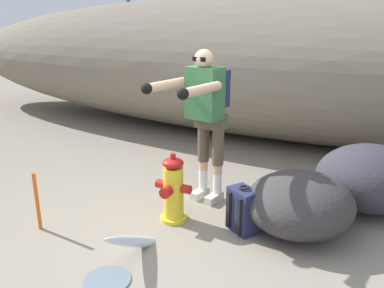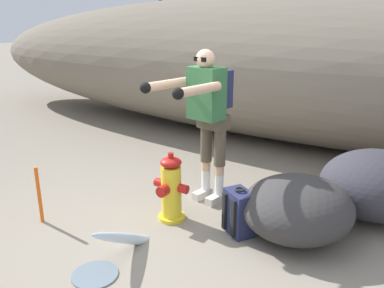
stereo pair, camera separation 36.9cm
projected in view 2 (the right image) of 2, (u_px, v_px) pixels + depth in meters
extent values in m
cube|color=gray|center=(155.00, 235.00, 3.83)|extent=(56.00, 56.00, 0.04)
ellipsoid|color=#756B5B|center=(291.00, 68.00, 6.59)|extent=(14.49, 3.20, 2.39)
cylinder|color=yellow|center=(172.00, 217.00, 4.10)|extent=(0.28, 0.28, 0.04)
cylinder|color=yellow|center=(171.00, 192.00, 4.01)|extent=(0.21, 0.21, 0.54)
ellipsoid|color=red|center=(171.00, 162.00, 3.91)|extent=(0.22, 0.22, 0.10)
cylinder|color=red|center=(171.00, 155.00, 3.89)|extent=(0.06, 0.06, 0.05)
cylinder|color=red|center=(159.00, 183.00, 4.07)|extent=(0.09, 0.09, 0.09)
cylinder|color=red|center=(183.00, 189.00, 3.92)|extent=(0.09, 0.09, 0.09)
cylinder|color=red|center=(163.00, 191.00, 3.87)|extent=(0.11, 0.09, 0.11)
ellipsoid|color=silver|center=(132.00, 239.00, 3.57)|extent=(0.10, 1.01, 0.66)
cylinder|color=slate|center=(95.00, 275.00, 3.20)|extent=(0.38, 0.38, 0.01)
cube|color=beige|center=(215.00, 199.00, 4.44)|extent=(0.15, 0.27, 0.09)
cylinder|color=white|center=(219.00, 184.00, 4.43)|extent=(0.10, 0.10, 0.24)
cylinder|color=#DBAD89|center=(219.00, 170.00, 4.38)|extent=(0.10, 0.10, 0.11)
cylinder|color=brown|center=(220.00, 146.00, 4.30)|extent=(0.13, 0.13, 0.44)
cube|color=beige|center=(202.00, 194.00, 4.57)|extent=(0.15, 0.27, 0.09)
cylinder|color=white|center=(206.00, 179.00, 4.56)|extent=(0.10, 0.10, 0.24)
cylinder|color=#DBAD89|center=(206.00, 165.00, 4.51)|extent=(0.10, 0.10, 0.11)
cylinder|color=brown|center=(206.00, 143.00, 4.42)|extent=(0.13, 0.13, 0.44)
cube|color=brown|center=(213.00, 121.00, 4.28)|extent=(0.35, 0.26, 0.16)
cube|color=#336B3D|center=(206.00, 93.00, 4.09)|extent=(0.40, 0.31, 0.55)
cube|color=#23284C|center=(218.00, 88.00, 4.22)|extent=(0.31, 0.21, 0.40)
sphere|color=#DBAD89|center=(205.00, 59.00, 3.97)|extent=(0.20, 0.20, 0.20)
cube|color=black|center=(200.00, 59.00, 3.91)|extent=(0.15, 0.05, 0.04)
cylinder|color=#DBAD89|center=(198.00, 90.00, 3.66)|extent=(0.20, 0.59, 0.09)
sphere|color=black|center=(178.00, 94.00, 3.47)|extent=(0.11, 0.11, 0.11)
cylinder|color=#DBAD89|center=(166.00, 84.00, 3.94)|extent=(0.20, 0.59, 0.09)
sphere|color=black|center=(145.00, 88.00, 3.75)|extent=(0.11, 0.11, 0.11)
cube|color=#23284C|center=(239.00, 212.00, 3.77)|extent=(0.36, 0.33, 0.44)
cube|color=#23284C|center=(250.00, 216.00, 3.85)|extent=(0.21, 0.16, 0.20)
torus|color=black|center=(240.00, 190.00, 3.70)|extent=(0.10, 0.10, 0.02)
cube|color=black|center=(224.00, 211.00, 3.80)|extent=(0.06, 0.05, 0.37)
cube|color=black|center=(233.00, 219.00, 3.66)|extent=(0.06, 0.05, 0.37)
ellipsoid|color=#333139|center=(376.00, 185.00, 4.06)|extent=(1.54, 1.52, 0.72)
ellipsoid|color=#353333|center=(297.00, 208.00, 3.70)|extent=(1.43, 1.45, 0.59)
cylinder|color=#47331E|center=(242.00, 49.00, 14.66)|extent=(0.31, 0.31, 1.76)
cylinder|color=#47331E|center=(355.00, 67.00, 10.83)|extent=(0.27, 0.27, 1.36)
cylinder|color=#285193|center=(244.00, 6.00, 19.18)|extent=(1.04, 1.04, 5.08)
cylinder|color=#285193|center=(193.00, 7.00, 20.63)|extent=(1.04, 1.04, 5.08)
cylinder|color=#285193|center=(216.00, 4.00, 16.80)|extent=(1.04, 1.04, 5.08)
cylinder|color=#285193|center=(160.00, 5.00, 18.26)|extent=(1.04, 1.04, 5.08)
torus|color=#285193|center=(203.00, 6.00, 18.72)|extent=(3.15, 3.15, 0.10)
cylinder|color=#E55914|center=(39.00, 195.00, 3.95)|extent=(0.04, 0.04, 0.60)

